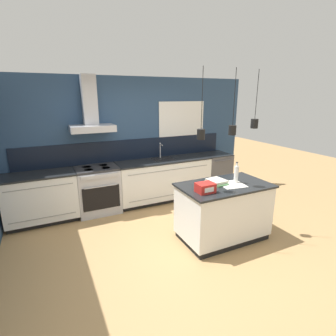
% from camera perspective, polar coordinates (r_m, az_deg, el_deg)
% --- Properties ---
extents(ground_plane, '(16.00, 16.00, 0.00)m').
position_cam_1_polar(ground_plane, '(4.25, 0.72, -16.19)').
color(ground_plane, tan).
rests_on(ground_plane, ground).
extents(wall_back, '(5.60, 2.35, 2.60)m').
position_cam_1_polar(wall_back, '(5.53, -8.92, 6.26)').
color(wall_back, navy).
rests_on(wall_back, ground_plane).
extents(counter_run_left, '(1.22, 0.64, 0.91)m').
position_cam_1_polar(counter_run_left, '(5.23, -25.84, -5.87)').
color(counter_run_left, black).
rests_on(counter_run_left, ground_plane).
extents(counter_run_sink, '(2.06, 0.64, 1.24)m').
position_cam_1_polar(counter_run_sink, '(5.70, -0.92, -2.51)').
color(counter_run_sink, black).
rests_on(counter_run_sink, ground_plane).
extents(oven_range, '(0.79, 0.66, 0.91)m').
position_cam_1_polar(oven_range, '(5.30, -15.00, -4.60)').
color(oven_range, '#B5B5BA').
rests_on(oven_range, ground_plane).
extents(dishwasher, '(0.62, 0.65, 0.91)m').
position_cam_1_polar(dishwasher, '(6.35, 10.06, -0.90)').
color(dishwasher, '#4C4C51').
rests_on(dishwasher, ground_plane).
extents(kitchen_island, '(1.40, 0.83, 0.91)m').
position_cam_1_polar(kitchen_island, '(4.30, 11.88, -9.22)').
color(kitchen_island, black).
rests_on(kitchen_island, ground_plane).
extents(bottle_on_island, '(0.07, 0.07, 0.34)m').
position_cam_1_polar(bottle_on_island, '(4.20, 14.63, -1.30)').
color(bottle_on_island, silver).
rests_on(bottle_on_island, kitchen_island).
extents(book_stack, '(0.26, 0.35, 0.06)m').
position_cam_1_polar(book_stack, '(4.15, 10.54, -2.91)').
color(book_stack, '#4C7F4C').
rests_on(book_stack, kitchen_island).
extents(red_supply_box, '(0.25, 0.20, 0.13)m').
position_cam_1_polar(red_supply_box, '(3.75, 8.10, -4.26)').
color(red_supply_box, red).
rests_on(red_supply_box, kitchen_island).
extents(paper_pile, '(0.41, 0.41, 0.01)m').
position_cam_1_polar(paper_pile, '(4.15, 13.72, -3.50)').
color(paper_pile, silver).
rests_on(paper_pile, kitchen_island).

